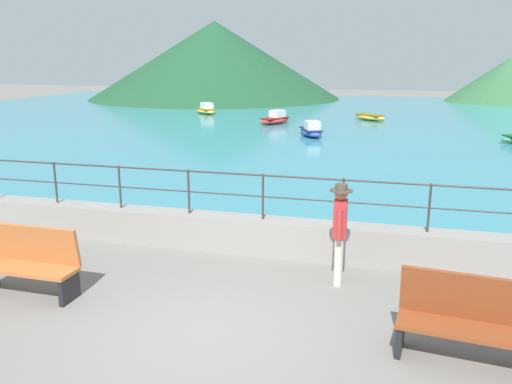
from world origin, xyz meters
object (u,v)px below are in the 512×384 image
Objects in this scene: boat_0 at (311,131)px; boat_1 at (275,119)px; person_walking at (340,229)px; boat_3 at (206,110)px; bench_main at (29,261)px; bench_far at (468,319)px; boat_4 at (370,117)px.

boat_1 is (-2.81, 4.45, 0.00)m from boat_0.
boat_0 is 1.00× the size of boat_1.
boat_1 is (-5.95, 21.29, -0.65)m from person_walking.
bench_main is at bearing -75.61° from boat_3.
boat_3 is (-6.98, 27.22, -0.23)m from bench_main.
person_walking reaches higher than bench_main.
person_walking is 17.14m from boat_0.
bench_main is at bearing 177.69° from bench_far.
bench_main is 22.99m from boat_1.
boat_4 is at bearing 95.54° from bench_far.
boat_3 is 0.98× the size of boat_4.
boat_0 is at bearing -45.18° from boat_3.
bench_far is 2.69m from person_walking.
boat_0 is 8.04m from boat_4.
bench_main is at bearing -87.17° from boat_1.
boat_0 is (-4.97, 18.77, -0.23)m from bench_far.
boat_1 is at bearing 92.83° from bench_main.
bench_main is 5.12m from person_walking.
boat_4 is at bearing 91.74° from person_walking.
bench_far is at bearing -2.31° from bench_main.
boat_3 is (-13.62, 27.48, -0.23)m from bench_far.
person_walking is at bearing -79.41° from boat_0.
bench_main is 0.75× the size of boat_3.
boat_3 is (-11.80, 25.54, -0.65)m from person_walking.
boat_0 is 1.09× the size of boat_3.
person_walking is 0.71× the size of boat_1.
boat_4 is at bearing 31.71° from boat_1.
boat_3 is 11.10m from boat_4.
boat_3 is (-8.65, 8.71, 0.00)m from boat_0.
bench_main is 0.69× the size of boat_0.
boat_4 is (5.21, 3.22, -0.07)m from boat_1.
boat_1 is 7.23m from boat_3.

